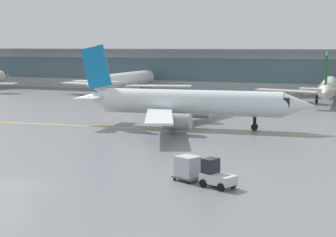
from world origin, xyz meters
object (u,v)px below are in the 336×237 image
at_px(gate_airplane_2, 328,87).
at_px(baggage_tug, 216,175).
at_px(taxiing_regional_jet, 188,103).
at_px(gate_airplane_1, 125,81).
at_px(cargo_dolly_lead, 188,167).

relative_size(gate_airplane_2, baggage_tug, 9.69).
height_order(taxiing_regional_jet, baggage_tug, taxiing_regional_jet).
bearing_deg(baggage_tug, taxiing_regional_jet, 136.11).
bearing_deg(taxiing_regional_jet, gate_airplane_2, 64.54).
xyz_separation_m(gate_airplane_2, taxiing_regional_jet, (-14.20, -37.89, 0.34)).
xyz_separation_m(gate_airplane_1, baggage_tug, (37.79, -65.38, -2.26)).
height_order(gate_airplane_1, cargo_dolly_lead, gate_airplane_1).
bearing_deg(gate_airplane_2, baggage_tug, 175.38).
relative_size(gate_airplane_1, gate_airplane_2, 1.11).
xyz_separation_m(gate_airplane_2, baggage_tug, (-2.82, -65.56, -1.94)).
bearing_deg(gate_airplane_2, cargo_dolly_lead, 173.04).
bearing_deg(taxiing_regional_jet, cargo_dolly_lead, -76.57).
relative_size(gate_airplane_2, taxiing_regional_jet, 0.89).
distance_m(gate_airplane_2, taxiing_regional_jet, 40.46).
bearing_deg(gate_airplane_2, gate_airplane_1, 88.08).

